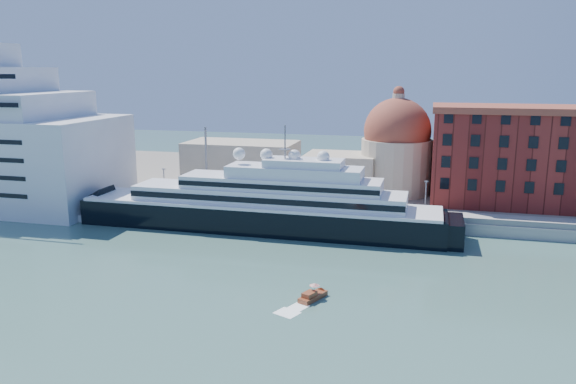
# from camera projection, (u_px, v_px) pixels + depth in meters

# --- Properties ---
(ground) EXTENTS (400.00, 400.00, 0.00)m
(ground) POSITION_uv_depth(u_px,v_px,m) (243.00, 267.00, 97.15)
(ground) COLOR #355C53
(ground) RESTS_ON ground
(quay) EXTENTS (180.00, 10.00, 2.50)m
(quay) POSITION_uv_depth(u_px,v_px,m) (291.00, 212.00, 129.06)
(quay) COLOR gray
(quay) RESTS_ON ground
(land) EXTENTS (260.00, 72.00, 2.00)m
(land) POSITION_uv_depth(u_px,v_px,m) (324.00, 180.00, 167.90)
(land) COLOR slate
(land) RESTS_ON ground
(quay_fence) EXTENTS (180.00, 0.10, 1.20)m
(quay_fence) POSITION_uv_depth(u_px,v_px,m) (286.00, 209.00, 124.40)
(quay_fence) COLOR slate
(quay_fence) RESTS_ON quay
(superyacht) EXTENTS (87.81, 12.17, 26.24)m
(superyacht) POSITION_uv_depth(u_px,v_px,m) (247.00, 208.00, 119.59)
(superyacht) COLOR black
(superyacht) RESTS_ON ground
(service_barge) EXTENTS (13.18, 4.66, 2.94)m
(service_barge) POSITION_uv_depth(u_px,v_px,m) (65.00, 215.00, 128.32)
(service_barge) COLOR white
(service_barge) RESTS_ON ground
(water_taxi) EXTENTS (3.76, 5.56, 2.52)m
(water_taxi) POSITION_uv_depth(u_px,v_px,m) (312.00, 296.00, 83.20)
(water_taxi) COLOR maroon
(water_taxi) RESTS_ON ground
(warehouse) EXTENTS (43.00, 19.00, 23.25)m
(warehouse) POSITION_uv_depth(u_px,v_px,m) (525.00, 156.00, 130.78)
(warehouse) COLOR maroon
(warehouse) RESTS_ON land
(church) EXTENTS (66.00, 18.00, 25.50)m
(church) POSITION_uv_depth(u_px,v_px,m) (336.00, 157.00, 147.88)
(church) COLOR beige
(church) RESTS_ON land
(lamp_posts) EXTENTS (120.80, 2.40, 18.00)m
(lamp_posts) POSITION_uv_depth(u_px,v_px,m) (235.00, 175.00, 128.66)
(lamp_posts) COLOR slate
(lamp_posts) RESTS_ON quay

